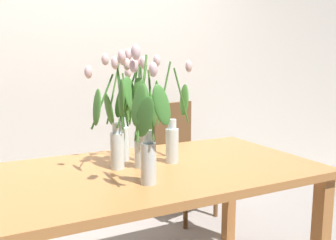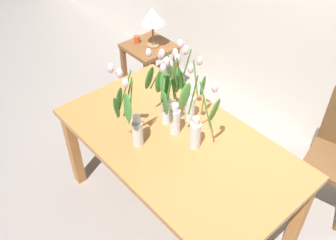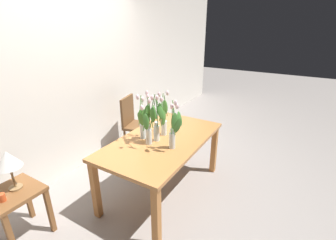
{
  "view_description": "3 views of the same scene",
  "coord_description": "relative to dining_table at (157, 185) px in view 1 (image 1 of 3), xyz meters",
  "views": [
    {
      "loc": [
        -0.73,
        -1.58,
        1.26
      ],
      "look_at": [
        0.03,
        -0.07,
        0.99
      ],
      "focal_mm": 38.45,
      "sensor_mm": 36.0,
      "label": 1
    },
    {
      "loc": [
        1.24,
        -1.16,
        2.38
      ],
      "look_at": [
        -0.06,
        -0.03,
        0.88
      ],
      "focal_mm": 39.84,
      "sensor_mm": 36.0,
      "label": 2
    },
    {
      "loc": [
        -2.14,
        -1.35,
        2.01
      ],
      "look_at": [
        0.01,
        -0.07,
        0.99
      ],
      "focal_mm": 25.53,
      "sensor_mm": 36.0,
      "label": 3
    }
  ],
  "objects": [
    {
      "name": "room_wall_rear",
      "position": [
        0.0,
        1.43,
        0.7
      ],
      "size": [
        9.0,
        0.1,
        2.7
      ],
      "primitive_type": "cube",
      "color": "silver",
      "rests_on": "ground"
    },
    {
      "name": "dining_table",
      "position": [
        0.0,
        0.0,
        0.0
      ],
      "size": [
        1.6,
        0.9,
        0.74
      ],
      "color": "#B7753D",
      "rests_on": "ground"
    },
    {
      "name": "tulip_vase_0",
      "position": [
        -0.18,
        0.07,
        0.33
      ],
      "size": [
        0.25,
        0.21,
        0.58
      ],
      "color": "silver",
      "rests_on": "dining_table"
    },
    {
      "name": "tulip_vase_1",
      "position": [
        -0.11,
        0.21,
        0.26
      ],
      "size": [
        0.2,
        0.19,
        0.56
      ],
      "color": "silver",
      "rests_on": "dining_table"
    },
    {
      "name": "tulip_vase_2",
      "position": [
        0.11,
        0.05,
        0.28
      ],
      "size": [
        0.23,
        0.16,
        0.56
      ],
      "color": "silver",
      "rests_on": "dining_table"
    },
    {
      "name": "tulip_vase_3",
      "position": [
        -0.15,
        -0.24,
        0.31
      ],
      "size": [
        0.19,
        0.18,
        0.59
      ],
      "color": "silver",
      "rests_on": "dining_table"
    },
    {
      "name": "tulip_vase_4",
      "position": [
        -0.09,
        0.03,
        0.33
      ],
      "size": [
        0.19,
        0.25,
        0.59
      ],
      "color": "silver",
      "rests_on": "dining_table"
    },
    {
      "name": "dining_chair",
      "position": [
        0.66,
        0.97,
        -0.12
      ],
      "size": [
        0.48,
        0.48,
        0.93
      ],
      "color": "brown",
      "rests_on": "ground"
    }
  ]
}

